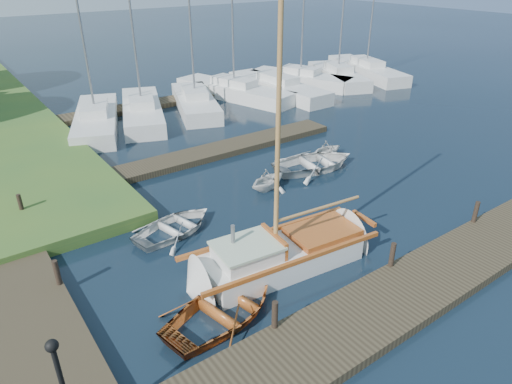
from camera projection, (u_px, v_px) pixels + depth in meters
ground at (256, 221)px, 16.96m from camera, size 160.00×160.00×0.00m
near_dock at (383, 306)px, 12.55m from camera, size 18.00×2.20×0.30m
left_dock at (10, 266)px, 14.19m from camera, size 2.20×18.00×0.30m
far_dock at (213, 152)px, 22.63m from camera, size 14.00×1.60×0.30m
pontoon at (240, 89)px, 33.66m from camera, size 30.00×1.60×0.30m
mooring_post_1 at (275, 315)px, 11.46m from camera, size 0.16×0.16×0.80m
mooring_post_2 at (392, 255)px, 13.80m from camera, size 0.16×0.16×0.80m
mooring_post_3 at (476, 212)px, 16.13m from camera, size 0.16×0.16×0.80m
mooring_post_4 at (57, 272)px, 13.01m from camera, size 0.16×0.16×0.80m
mooring_post_5 at (21, 204)px, 16.63m from camera, size 0.16×0.16×0.80m
lamp_post at (60, 376)px, 8.34m from camera, size 0.24×0.24×2.44m
sailboat at (285, 255)px, 14.40m from camera, size 7.31×2.67×9.83m
dinghy at (225, 305)px, 12.24m from camera, size 4.23×3.41×0.78m
tender_a at (175, 224)px, 16.10m from camera, size 3.58×2.91×0.65m
tender_b at (268, 177)px, 19.13m from camera, size 2.24×2.04×1.03m
tender_c at (315, 161)px, 20.99m from camera, size 4.41×3.48×0.82m
tender_d at (327, 147)px, 22.28m from camera, size 1.83×1.59×0.95m
marina_boat_0 at (96, 118)px, 26.11m from camera, size 4.97×8.45×10.91m
marina_boat_1 at (142, 109)px, 27.63m from camera, size 4.98×8.58×10.69m
marina_boat_2 at (195, 101)px, 29.25m from camera, size 4.70×7.88×10.92m
marina_boat_3 at (234, 90)px, 31.80m from camera, size 4.66×9.51×10.70m
marina_boat_4 at (278, 86)px, 32.72m from camera, size 2.33×9.32×10.92m
marina_boat_5 at (301, 78)px, 34.98m from camera, size 5.09×8.09×11.07m
marina_boat_6 at (338, 75)px, 35.97m from camera, size 5.00×8.14×11.05m
marina_boat_7 at (366, 69)px, 37.94m from camera, size 4.87×9.76×10.42m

